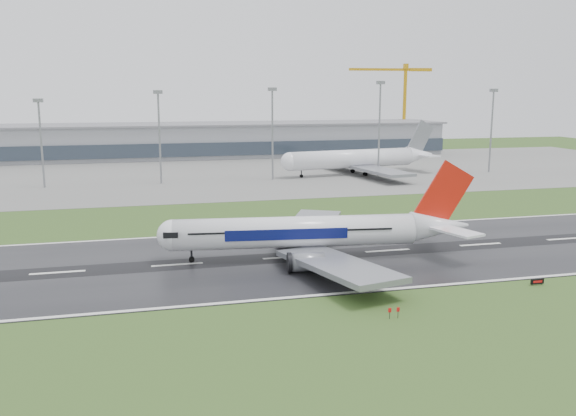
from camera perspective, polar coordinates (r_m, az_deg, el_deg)
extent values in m
plane|color=#2D4B1B|center=(112.15, -0.11, -4.71)|extent=(520.00, 520.00, 0.00)
cube|color=black|center=(112.14, -0.11, -4.68)|extent=(400.00, 45.00, 0.10)
cube|color=slate|center=(233.31, -7.49, 3.34)|extent=(400.00, 130.00, 0.08)
cube|color=gray|center=(291.95, -8.88, 6.26)|extent=(240.00, 36.00, 15.00)
cylinder|color=gray|center=(207.72, -22.20, 5.46)|extent=(0.64, 0.64, 27.01)
cylinder|color=gray|center=(205.62, -12.00, 6.34)|extent=(0.64, 0.64, 29.62)
cylinder|color=gray|center=(210.41, -1.47, 6.79)|extent=(0.64, 0.64, 30.56)
cylinder|color=gray|center=(222.21, 8.59, 7.20)|extent=(0.64, 0.64, 32.92)
cylinder|color=gray|center=(243.29, 18.59, 6.75)|extent=(0.64, 0.64, 30.27)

